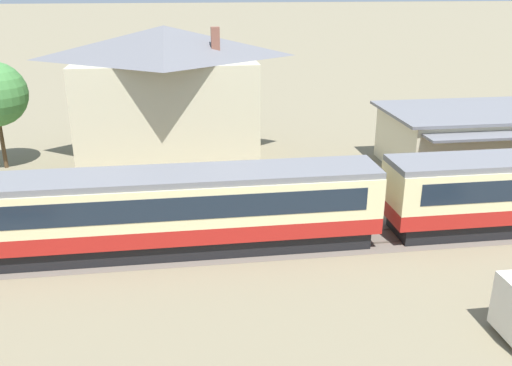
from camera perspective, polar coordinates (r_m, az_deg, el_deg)
The scene contains 4 objects.
passenger_train at distance 27.75m, azimuth 13.62°, elevation -1.38°, with size 90.48×3.05×3.96m.
railway_track at distance 27.58m, azimuth 6.26°, elevation -6.03°, with size 157.50×3.60×0.04m.
station_building at distance 40.67m, azimuth 22.43°, elevation 4.42°, with size 13.33×8.92×4.05m.
station_house_grey_roof at distance 39.11m, azimuth -9.32°, elevation 9.35°, with size 12.96×9.37×9.43m.
Camera 1 is at (-33.23, -24.62, 12.33)m, focal length 38.00 mm.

